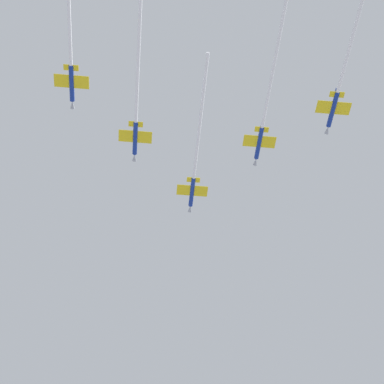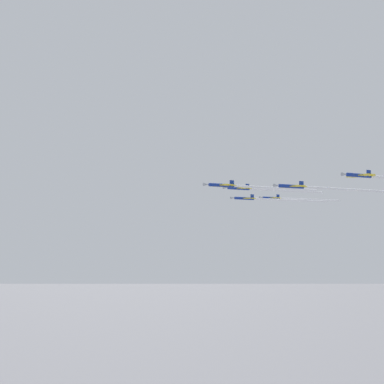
% 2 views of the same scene
% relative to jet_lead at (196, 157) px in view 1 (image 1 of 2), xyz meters
% --- Properties ---
extents(jet_lead, '(24.57, 43.51, 2.53)m').
position_rel_jet_lead_xyz_m(jet_lead, '(0.00, 0.00, 0.00)').
color(jet_lead, navy).
extents(jet_port_inner, '(24.92, 44.16, 2.53)m').
position_rel_jet_lead_xyz_m(jet_port_inner, '(-22.65, -7.53, -1.16)').
color(jet_port_inner, navy).
extents(jet_starboard_inner, '(24.97, 44.25, 2.53)m').
position_rel_jet_lead_xyz_m(jet_starboard_inner, '(6.18, -23.09, 1.16)').
color(jet_starboard_inner, navy).
extents(jet_port_outer, '(24.39, 43.18, 2.53)m').
position_rel_jet_lead_xyz_m(jet_port_outer, '(-43.05, -10.85, 1.30)').
color(jet_port_outer, navy).
extents(jet_starboard_outer, '(26.93, 47.90, 2.53)m').
position_rel_jet_lead_xyz_m(jet_starboard_outer, '(13.58, -43.90, -1.30)').
color(jet_starboard_outer, navy).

